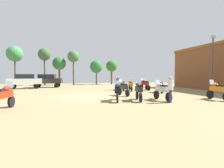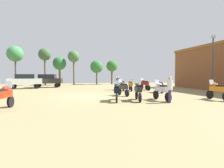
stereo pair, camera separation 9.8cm
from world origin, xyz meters
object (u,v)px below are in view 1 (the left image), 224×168
Objects in this scene: car_3 at (25,80)px; tree_7 at (44,55)px; tree_4 at (15,54)px; motorcycle_7 at (131,85)px; tree_5 at (73,57)px; motorcycle_3 at (123,88)px; person_3 at (116,82)px; motorcycle_1 at (160,86)px; tree_1 at (96,67)px; tree_2 at (112,66)px; motorcycle_11 at (144,84)px; motorcycle_10 at (117,91)px; motorcycle_12 at (122,84)px; lamp_post at (212,60)px; tree_6 at (59,64)px; motorcycle_5 at (162,90)px; person_2 at (118,82)px; motorcycle_9 at (4,96)px; motorcycle_8 at (218,90)px; car_2 at (47,80)px; motorcycle_2 at (145,84)px; person_1 at (170,87)px.

tree_7 reaches higher than car_3.
motorcycle_7 is at bearing -45.39° from tree_4.
tree_5 reaches higher than motorcycle_7.
person_3 reaches higher than motorcycle_3.
motorcycle_1 is 0.31× the size of tree_5.
tree_1 is 3.21m from tree_2.
motorcycle_3 is 7.96m from motorcycle_11.
motorcycle_12 is (3.24, 8.59, 0.01)m from motorcycle_10.
tree_5 is 23.57m from lamp_post.
tree_6 is at bearing 117.13° from motorcycle_10.
tree_6 is (-4.67, 23.25, 3.38)m from motorcycle_10.
tree_1 is 0.72× the size of tree_7.
motorcycle_5 is 8.41m from person_2.
tree_2 reaches higher than motorcycle_1.
person_3 is at bearing 59.70° from motorcycle_9.
person_2 is at bearing 69.30° from motorcycle_3.
person_3 is (-3.37, 5.00, 0.26)m from motorcycle_1.
motorcycle_8 is at bearing -63.87° from motorcycle_1.
tree_1 is 0.90× the size of tree_6.
motorcycle_3 is 0.99× the size of motorcycle_7.
motorcycle_8 is 10.85m from motorcycle_12.
motorcycle_12 is at bearing -52.60° from tree_7.
motorcycle_12 is 0.46× the size of tree_1.
car_2 reaches higher than motorcycle_3.
motorcycle_8 is (4.10, -0.90, -0.00)m from motorcycle_5.
tree_1 reaches higher than motorcycle_2.
person_3 is (8.98, -6.61, -0.19)m from car_2.
tree_4 reaches higher than tree_2.
person_3 is at bearing 69.73° from motorcycle_3.
motorcycle_10 is 0.48× the size of car_2.
motorcycle_10 is 24.00m from tree_2.
person_3 reaches higher than motorcycle_2.
motorcycle_3 is 0.30× the size of tree_7.
person_1 is (-0.73, -9.03, 0.29)m from motorcycle_7.
motorcycle_11 reaches higher than motorcycle_3.
lamp_post reaches higher than car_2.
person_1 reaches higher than motorcycle_7.
motorcycle_5 is at bearing -65.37° from tree_7.
motorcycle_1 is 0.37× the size of tree_6.
car_2 is at bearing 149.77° from motorcycle_12.
motorcycle_9 is 0.33× the size of tree_7.
tree_6 reaches higher than person_2.
tree_1 is at bearing 99.45° from motorcycle_10.
car_2 is 7.56m from tree_7.
tree_6 is 25.63m from lamp_post.
motorcycle_9 is at bearing -178.83° from car_3.
tree_5 is (-5.15, 24.46, 4.40)m from person_1.
tree_5 is 3.02m from tree_6.
tree_1 reaches higher than motorcycle_11.
car_3 is 12.57m from person_3.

